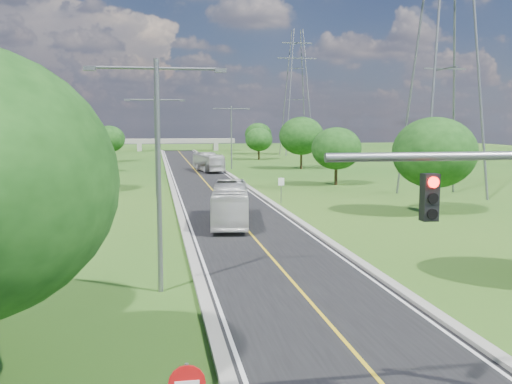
% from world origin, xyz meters
% --- Properties ---
extents(ground, '(260.00, 260.00, 0.00)m').
position_xyz_m(ground, '(0.00, 60.00, 0.00)').
color(ground, '#1D4B15').
rests_on(ground, ground).
extents(road, '(8.00, 150.00, 0.06)m').
position_xyz_m(road, '(0.00, 66.00, 0.03)').
color(road, black).
rests_on(road, ground).
extents(curb_left, '(0.50, 150.00, 0.22)m').
position_xyz_m(curb_left, '(-4.25, 66.00, 0.11)').
color(curb_left, gray).
rests_on(curb_left, ground).
extents(curb_right, '(0.50, 150.00, 0.22)m').
position_xyz_m(curb_right, '(4.25, 66.00, 0.11)').
color(curb_right, gray).
rests_on(curb_right, ground).
extents(speed_limit_sign, '(0.55, 0.09, 2.40)m').
position_xyz_m(speed_limit_sign, '(5.20, 37.98, 1.60)').
color(speed_limit_sign, slate).
rests_on(speed_limit_sign, ground).
extents(overpass, '(30.00, 3.00, 3.20)m').
position_xyz_m(overpass, '(0.00, 140.00, 2.41)').
color(overpass, gray).
rests_on(overpass, ground).
extents(streetlight_near_left, '(5.90, 0.25, 10.00)m').
position_xyz_m(streetlight_near_left, '(-6.00, 12.00, 5.94)').
color(streetlight_near_left, slate).
rests_on(streetlight_near_left, ground).
extents(streetlight_mid_left, '(5.90, 0.25, 10.00)m').
position_xyz_m(streetlight_mid_left, '(-6.00, 45.00, 5.94)').
color(streetlight_mid_left, slate).
rests_on(streetlight_mid_left, ground).
extents(streetlight_far_right, '(5.90, 0.25, 10.00)m').
position_xyz_m(streetlight_far_right, '(6.00, 78.00, 5.94)').
color(streetlight_far_right, slate).
rests_on(streetlight_far_right, ground).
extents(power_tower_near, '(9.00, 6.40, 28.00)m').
position_xyz_m(power_tower_near, '(22.00, 40.00, 14.01)').
color(power_tower_near, slate).
rests_on(power_tower_near, ground).
extents(power_tower_far, '(9.00, 6.40, 28.00)m').
position_xyz_m(power_tower_far, '(26.00, 115.00, 14.01)').
color(power_tower_far, slate).
rests_on(power_tower_far, ground).
extents(tree_lb, '(6.30, 6.30, 7.33)m').
position_xyz_m(tree_lb, '(-16.00, 28.00, 4.64)').
color(tree_lb, black).
rests_on(tree_lb, ground).
extents(tree_lc, '(7.56, 7.56, 8.79)m').
position_xyz_m(tree_lc, '(-15.00, 50.00, 5.58)').
color(tree_lc, black).
rests_on(tree_lc, ground).
extents(tree_ld, '(6.72, 6.72, 7.82)m').
position_xyz_m(tree_ld, '(-17.00, 74.00, 4.95)').
color(tree_ld, black).
rests_on(tree_ld, ground).
extents(tree_le, '(5.88, 5.88, 6.84)m').
position_xyz_m(tree_le, '(-14.50, 98.00, 4.33)').
color(tree_le, black).
rests_on(tree_le, ground).
extents(tree_rb, '(6.72, 6.72, 7.82)m').
position_xyz_m(tree_rb, '(16.00, 30.00, 4.95)').
color(tree_rb, black).
rests_on(tree_rb, ground).
extents(tree_rc, '(5.88, 5.88, 6.84)m').
position_xyz_m(tree_rc, '(15.00, 52.00, 4.33)').
color(tree_rc, black).
rests_on(tree_rc, ground).
extents(tree_rd, '(7.14, 7.14, 8.30)m').
position_xyz_m(tree_rd, '(17.00, 76.00, 5.27)').
color(tree_rd, black).
rests_on(tree_rd, ground).
extents(tree_re, '(5.46, 5.46, 6.35)m').
position_xyz_m(tree_re, '(14.50, 100.00, 4.02)').
color(tree_re, black).
rests_on(tree_re, ground).
extents(tree_rf, '(6.30, 6.30, 7.33)m').
position_xyz_m(tree_rf, '(18.00, 120.00, 4.64)').
color(tree_rf, black).
rests_on(tree_rf, ground).
extents(bus_outbound, '(4.05, 10.34, 2.81)m').
position_xyz_m(bus_outbound, '(1.80, 73.00, 1.47)').
color(bus_outbound, beige).
rests_on(bus_outbound, road).
extents(bus_inbound, '(3.86, 10.65, 2.90)m').
position_xyz_m(bus_inbound, '(-0.80, 28.13, 1.51)').
color(bus_inbound, silver).
rests_on(bus_inbound, road).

